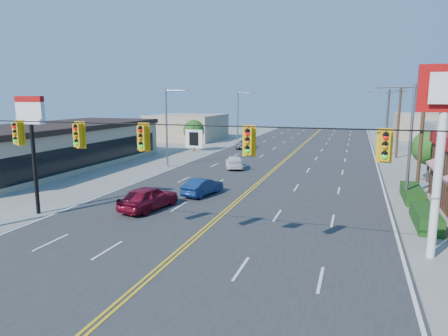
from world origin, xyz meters
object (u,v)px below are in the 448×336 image
(signal_span, at_px, (165,151))
(car_silver, at_px, (246,144))
(car_magenta, at_px, (149,198))
(kfc_pylon, at_px, (443,123))
(pizza_hut_sign, at_px, (32,130))
(car_blue, at_px, (203,187))
(car_white, at_px, (235,162))

(signal_span, relative_size, car_silver, 5.25)
(signal_span, xyz_separation_m, car_magenta, (-4.71, 6.83, -4.12))
(kfc_pylon, distance_m, car_magenta, 16.93)
(kfc_pylon, relative_size, car_silver, 1.84)
(pizza_hut_sign, bearing_deg, kfc_pylon, 0.00)
(kfc_pylon, xyz_separation_m, pizza_hut_sign, (-22.00, 0.00, -0.86))
(car_magenta, xyz_separation_m, car_silver, (-2.26, 31.79, -0.12))
(pizza_hut_sign, relative_size, car_silver, 1.48)
(signal_span, distance_m, car_silver, 39.48)
(car_blue, xyz_separation_m, car_silver, (-4.14, 27.17, 0.02))
(pizza_hut_sign, bearing_deg, car_silver, 83.55)
(kfc_pylon, height_order, car_blue, kfc_pylon)
(kfc_pylon, bearing_deg, car_white, 128.27)
(car_magenta, xyz_separation_m, car_white, (0.85, 16.16, -0.14))
(car_magenta, bearing_deg, pizza_hut_sign, 35.42)
(signal_span, relative_size, car_magenta, 5.40)
(pizza_hut_sign, distance_m, car_silver, 35.14)
(car_blue, xyz_separation_m, car_white, (-1.04, 11.54, 0.00))
(car_blue, bearing_deg, car_magenta, 80.01)
(car_white, bearing_deg, pizza_hut_sign, 50.53)
(signal_span, distance_m, kfc_pylon, 11.87)
(car_magenta, height_order, car_blue, car_magenta)
(car_magenta, relative_size, car_blue, 1.19)
(car_blue, bearing_deg, signal_span, 116.03)
(kfc_pylon, bearing_deg, car_blue, 151.87)
(pizza_hut_sign, bearing_deg, car_blue, 42.80)
(signal_span, distance_m, car_magenta, 9.26)
(signal_span, height_order, car_magenta, signal_span)
(signal_span, relative_size, car_blue, 6.42)
(car_silver, bearing_deg, kfc_pylon, 113.17)
(kfc_pylon, xyz_separation_m, car_white, (-14.98, 19.00, -5.41))
(kfc_pylon, height_order, car_white, kfc_pylon)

